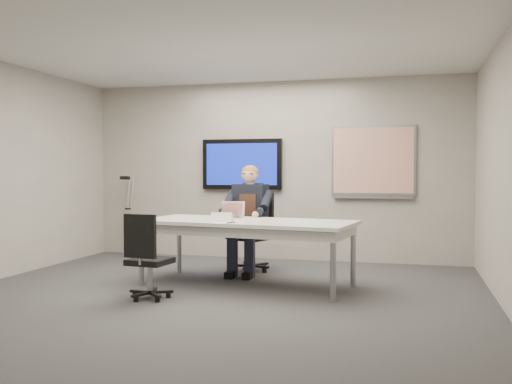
% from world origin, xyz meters
% --- Properties ---
extents(floor, '(6.00, 6.00, 0.02)m').
position_xyz_m(floor, '(0.00, 0.00, 0.00)').
color(floor, '#353437').
rests_on(floor, ground).
extents(ceiling, '(6.00, 6.00, 0.02)m').
position_xyz_m(ceiling, '(0.00, 0.00, 2.80)').
color(ceiling, silver).
rests_on(ceiling, wall_back).
extents(wall_back, '(6.00, 0.02, 2.80)m').
position_xyz_m(wall_back, '(0.00, 3.00, 1.40)').
color(wall_back, gray).
rests_on(wall_back, ground).
extents(wall_front, '(6.00, 0.02, 2.80)m').
position_xyz_m(wall_front, '(0.00, -3.00, 1.40)').
color(wall_front, gray).
rests_on(wall_front, ground).
extents(wall_right, '(0.02, 6.00, 2.80)m').
position_xyz_m(wall_right, '(3.00, 0.00, 1.40)').
color(wall_right, gray).
rests_on(wall_right, ground).
extents(conference_table, '(2.70, 1.41, 0.79)m').
position_xyz_m(conference_table, '(0.19, 0.82, 0.70)').
color(conference_table, white).
rests_on(conference_table, ground).
extents(tv_display, '(1.30, 0.09, 0.80)m').
position_xyz_m(tv_display, '(-0.50, 2.95, 1.50)').
color(tv_display, black).
rests_on(tv_display, wall_back).
extents(whiteboard, '(1.25, 0.08, 1.10)m').
position_xyz_m(whiteboard, '(1.55, 2.97, 1.53)').
color(whiteboard, gray).
rests_on(whiteboard, wall_back).
extents(office_chair_far, '(0.66, 0.66, 1.08)m').
position_xyz_m(office_chair_far, '(-0.02, 1.87, 0.34)').
color(office_chair_far, black).
rests_on(office_chair_far, ground).
extents(office_chair_near, '(0.49, 0.49, 0.93)m').
position_xyz_m(office_chair_near, '(-0.63, -0.17, 0.29)').
color(office_chair_near, black).
rests_on(office_chair_near, ground).
extents(seated_person, '(0.48, 0.82, 1.47)m').
position_xyz_m(seated_person, '(-0.04, 1.60, 0.59)').
color(seated_person, '#212538').
rests_on(seated_person, office_chair_far).
extents(crutch, '(0.18, 0.54, 1.37)m').
position_xyz_m(crutch, '(-2.43, 2.80, 0.67)').
color(crutch, '#989B9F').
rests_on(crutch, ground).
extents(laptop, '(0.35, 0.38, 0.21)m').
position_xyz_m(laptop, '(-0.09, 1.10, 0.85)').
color(laptop, '#B3B4B6').
rests_on(laptop, conference_table).
extents(name_tent, '(0.26, 0.08, 0.10)m').
position_xyz_m(name_tent, '(-0.07, 0.65, 0.85)').
color(name_tent, white).
rests_on(name_tent, conference_table).
extents(pen, '(0.07, 0.14, 0.01)m').
position_xyz_m(pen, '(0.12, 0.42, 0.80)').
color(pen, black).
rests_on(pen, conference_table).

